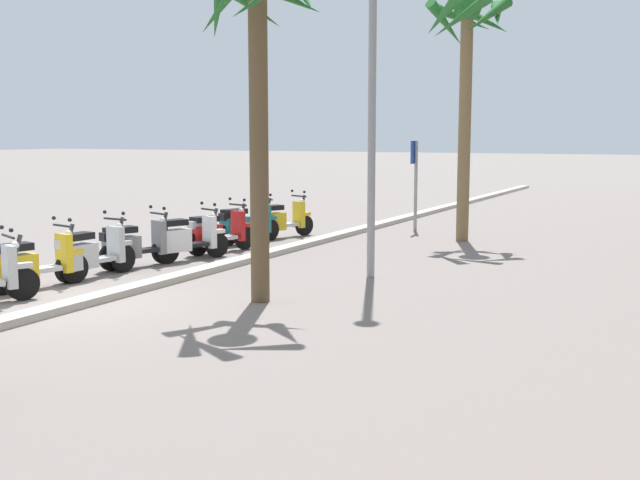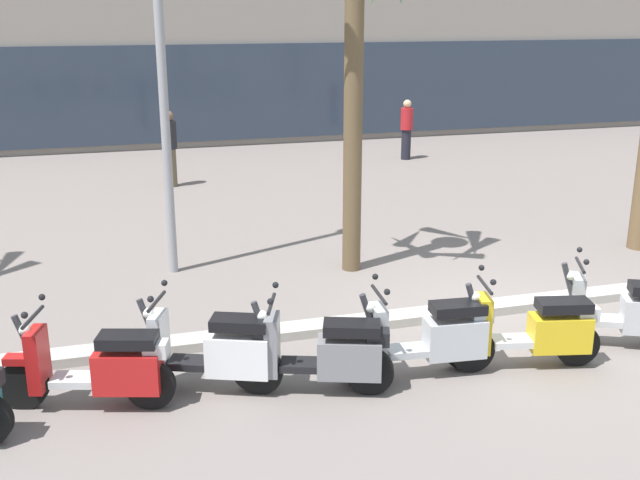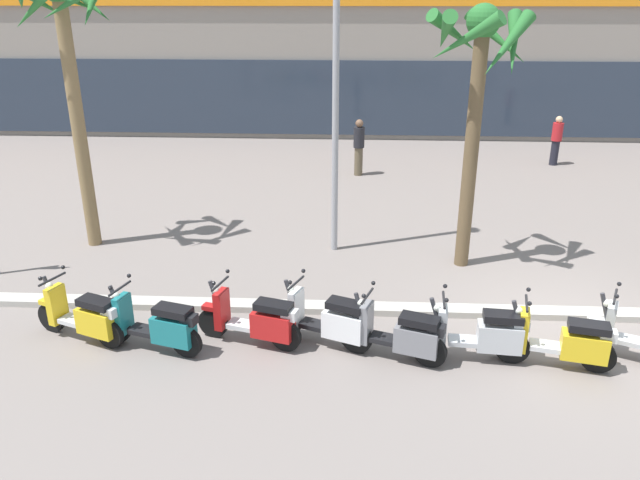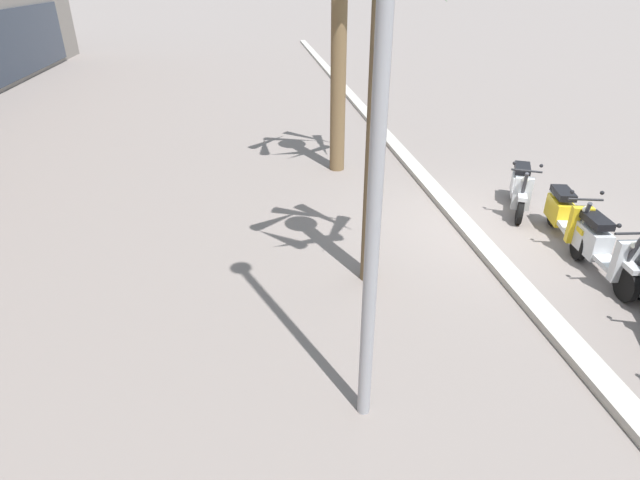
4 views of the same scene
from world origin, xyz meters
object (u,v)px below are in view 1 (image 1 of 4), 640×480
object	(u,v)px
scooter_yellow_lead_nearest	(31,264)
palm_tree_by_mall_entrance	(467,50)
street_lamp	(373,12)
scooter_white_second_in_line	(185,239)
scooter_teal_mid_rear	(244,225)
scooter_silver_last_in_row	(90,253)
scooter_yellow_mid_front	(281,220)
scooter_red_gap_after_mid	(216,233)
scooter_grey_tail_end	(134,245)
palm_tree_near_sign	(258,35)
crossing_sign	(415,175)

from	to	relation	value
scooter_yellow_lead_nearest	palm_tree_by_mall_entrance	world-z (taller)	palm_tree_by_mall_entrance
palm_tree_by_mall_entrance	street_lamp	distance (m)	5.55
scooter_white_second_in_line	scooter_yellow_lead_nearest	size ratio (longest dim) A/B	0.94
scooter_white_second_in_line	scooter_teal_mid_rear	bearing A→B (deg)	-173.73
scooter_silver_last_in_row	scooter_yellow_mid_front	bearing A→B (deg)	177.82
scooter_yellow_mid_front	scooter_teal_mid_rear	bearing A→B (deg)	-10.52
scooter_red_gap_after_mid	scooter_grey_tail_end	xyz separation A→B (m)	(2.32, -0.33, -0.00)
scooter_yellow_mid_front	palm_tree_by_mall_entrance	size ratio (longest dim) A/B	0.29
scooter_yellow_mid_front	palm_tree_near_sign	world-z (taller)	palm_tree_near_sign
street_lamp	crossing_sign	bearing A→B (deg)	-166.23
scooter_white_second_in_line	scooter_yellow_lead_nearest	world-z (taller)	same
scooter_white_second_in_line	palm_tree_by_mall_entrance	world-z (taller)	palm_tree_by_mall_entrance
palm_tree_near_sign	scooter_red_gap_after_mid	bearing A→B (deg)	-138.20
scooter_grey_tail_end	crossing_sign	world-z (taller)	crossing_sign
scooter_grey_tail_end	palm_tree_near_sign	world-z (taller)	palm_tree_near_sign
scooter_silver_last_in_row	scooter_yellow_lead_nearest	distance (m)	1.25
palm_tree_by_mall_entrance	palm_tree_near_sign	bearing A→B (deg)	-5.04
scooter_teal_mid_rear	scooter_yellow_lead_nearest	bearing A→B (deg)	-1.19
scooter_teal_mid_rear	scooter_grey_tail_end	xyz separation A→B (m)	(3.88, -0.07, -0.01)
scooter_red_gap_after_mid	scooter_yellow_lead_nearest	distance (m)	4.83
scooter_silver_last_in_row	palm_tree_by_mall_entrance	distance (m)	10.01
palm_tree_by_mall_entrance	street_lamp	bearing A→B (deg)	-0.52
scooter_yellow_lead_nearest	palm_tree_by_mall_entrance	distance (m)	11.08
street_lamp	scooter_yellow_mid_front	bearing A→B (deg)	-133.86
scooter_yellow_mid_front	street_lamp	distance (m)	7.15
crossing_sign	street_lamp	size ratio (longest dim) A/B	0.31
crossing_sign	palm_tree_near_sign	distance (m)	10.01
palm_tree_by_mall_entrance	street_lamp	world-z (taller)	street_lamp
scooter_red_gap_after_mid	palm_tree_by_mall_entrance	distance (m)	7.33
scooter_white_second_in_line	scooter_silver_last_in_row	xyz separation A→B (m)	(2.39, -0.31, -0.01)
scooter_teal_mid_rear	scooter_white_second_in_line	size ratio (longest dim) A/B	1.07
scooter_silver_last_in_row	palm_tree_by_mall_entrance	bearing A→B (deg)	150.83
scooter_silver_last_in_row	crossing_sign	size ratio (longest dim) A/B	0.76
scooter_yellow_lead_nearest	palm_tree_by_mall_entrance	bearing A→B (deg)	153.58
palm_tree_near_sign	scooter_yellow_lead_nearest	bearing A→B (deg)	-76.15
street_lamp	scooter_silver_last_in_row	bearing A→B (deg)	-61.11
scooter_white_second_in_line	scooter_red_gap_after_mid	bearing A→B (deg)	-178.12
crossing_sign	palm_tree_near_sign	xyz separation A→B (m)	(9.63, 1.01, 2.53)
scooter_grey_tail_end	street_lamp	bearing A→B (deg)	104.71
scooter_teal_mid_rear	scooter_red_gap_after_mid	size ratio (longest dim) A/B	1.01
street_lamp	scooter_red_gap_after_mid	bearing A→B (deg)	-105.47
scooter_teal_mid_rear	scooter_white_second_in_line	world-z (taller)	same
scooter_white_second_in_line	palm_tree_by_mall_entrance	size ratio (longest dim) A/B	0.29
scooter_grey_tail_end	palm_tree_near_sign	xyz separation A→B (m)	(1.55, 3.79, 3.58)
crossing_sign	street_lamp	distance (m)	7.79
scooter_silver_last_in_row	scooter_yellow_lead_nearest	xyz separation A→B (m)	(1.24, -0.13, -0.01)
palm_tree_near_sign	street_lamp	size ratio (longest dim) A/B	0.67
scooter_yellow_mid_front	palm_tree_by_mall_entrance	world-z (taller)	palm_tree_by_mall_entrance
scooter_yellow_mid_front	crossing_sign	world-z (taller)	crossing_sign
scooter_silver_last_in_row	palm_tree_by_mall_entrance	size ratio (longest dim) A/B	0.31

